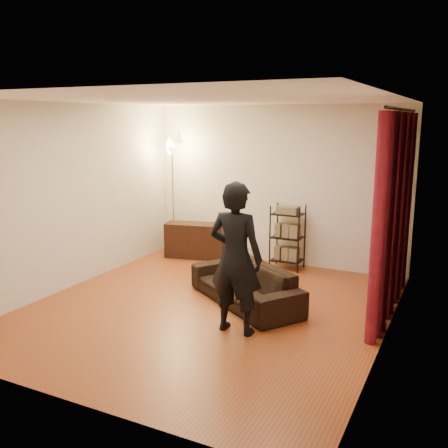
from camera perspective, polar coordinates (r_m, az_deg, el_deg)
The scene contains 14 objects.
floor at distance 6.71m, azimuth -1.93°, elevation -9.63°, with size 5.00×5.00×0.00m, color brown.
ceiling at distance 6.25m, azimuth -2.11°, elevation 14.07°, with size 5.00×5.00×0.00m, color white.
wall_back at distance 8.60m, azimuth 5.94°, elevation 4.40°, with size 5.00×5.00×0.00m, color beige.
wall_front at distance 4.36m, azimuth -17.83°, elevation -3.47°, with size 5.00×5.00×0.00m, color beige.
wall_left at distance 7.66m, azimuth -17.02°, elevation 3.03°, with size 5.00×5.00×0.00m, color beige.
wall_right at distance 5.65m, azimuth 18.51°, elevation -0.08°, with size 5.00×5.00×0.00m, color beige.
curtain_rod at distance 6.67m, azimuth 19.76°, elevation 12.23°, with size 0.04×0.04×2.65m, color black.
curtain at distance 6.77m, azimuth 18.82°, elevation 1.17°, with size 0.22×2.65×2.55m, color maroon, non-canonical shape.
sofa at distance 6.82m, azimuth 2.41°, elevation -6.87°, with size 1.85×0.72×0.54m, color black.
person at distance 5.75m, azimuth 1.34°, elevation -3.94°, with size 0.65×0.43×1.79m, color black.
media_cabinet at distance 9.04m, azimuth -3.25°, elevation -1.87°, with size 1.07×0.40×0.62m, color black.
storage_boxes at distance 8.76m, azimuth 1.61°, elevation -3.49°, with size 0.33×0.27×0.28m, color beige, non-canonical shape.
wire_shelf at distance 8.34m, azimuth 7.26°, elevation -1.51°, with size 0.49×0.34×1.08m, color black, non-canonical shape.
floor_lamp at distance 9.03m, azimuth -5.85°, elevation 3.07°, with size 0.39×0.39×2.17m, color silver, non-canonical shape.
Camera 1 is at (2.97, -5.49, 2.46)m, focal length 40.00 mm.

